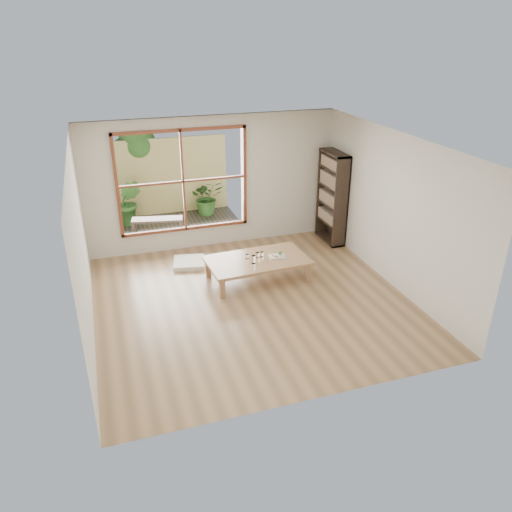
{
  "coord_description": "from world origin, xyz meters",
  "views": [
    {
      "loc": [
        -2.15,
        -6.8,
        4.17
      ],
      "look_at": [
        0.24,
        0.5,
        0.55
      ],
      "focal_mm": 35.0,
      "sensor_mm": 36.0,
      "label": 1
    }
  ],
  "objects_px": {
    "low_table": "(258,261)",
    "food_tray": "(278,255)",
    "bookshelf": "(332,198)",
    "garden_bench": "(157,221)"
  },
  "relations": [
    {
      "from": "low_table",
      "to": "food_tray",
      "type": "bearing_deg",
      "value": -4.32
    },
    {
      "from": "garden_bench",
      "to": "low_table",
      "type": "bearing_deg",
      "value": -50.54
    },
    {
      "from": "low_table",
      "to": "bookshelf",
      "type": "height_order",
      "value": "bookshelf"
    },
    {
      "from": "low_table",
      "to": "food_tray",
      "type": "distance_m",
      "value": 0.38
    },
    {
      "from": "garden_bench",
      "to": "food_tray",
      "type": "bearing_deg",
      "value": -44.62
    },
    {
      "from": "garden_bench",
      "to": "bookshelf",
      "type": "bearing_deg",
      "value": -11.39
    },
    {
      "from": "bookshelf",
      "to": "food_tray",
      "type": "height_order",
      "value": "bookshelf"
    },
    {
      "from": "low_table",
      "to": "bookshelf",
      "type": "xyz_separation_m",
      "value": [
        1.99,
        1.19,
        0.59
      ]
    },
    {
      "from": "low_table",
      "to": "garden_bench",
      "type": "distance_m",
      "value": 2.97
    },
    {
      "from": "food_tray",
      "to": "low_table",
      "type": "bearing_deg",
      "value": -172.3
    }
  ]
}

